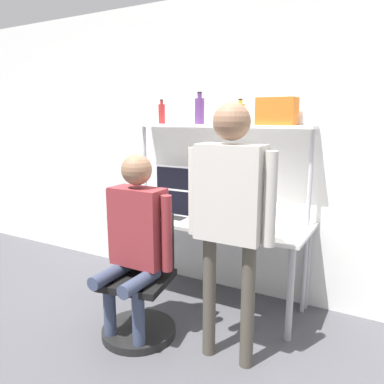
{
  "coord_description": "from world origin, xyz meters",
  "views": [
    {
      "loc": [
        1.41,
        -2.47,
        1.64
      ],
      "look_at": [
        0.15,
        -0.2,
        1.12
      ],
      "focal_mm": 35.0,
      "sensor_mm": 36.0,
      "label": 1
    }
  ],
  "objects_px": {
    "bottle_amber": "(240,114)",
    "cell_phone": "(200,222)",
    "laptop": "(176,210)",
    "person_standing": "(230,202)",
    "storage_box": "(277,111)",
    "bottle_purple": "(200,110)",
    "monitor": "(184,185)",
    "office_chair": "(140,298)",
    "bottle_red": "(162,113)",
    "person_seated": "(135,233)"
  },
  "relations": [
    {
      "from": "bottle_purple",
      "to": "storage_box",
      "type": "relative_size",
      "value": 0.92
    },
    {
      "from": "person_seated",
      "to": "bottle_purple",
      "type": "relative_size",
      "value": 4.86
    },
    {
      "from": "cell_phone",
      "to": "bottle_purple",
      "type": "bearing_deg",
      "value": 118.67
    },
    {
      "from": "monitor",
      "to": "person_seated",
      "type": "height_order",
      "value": "person_seated"
    },
    {
      "from": "bottle_purple",
      "to": "cell_phone",
      "type": "bearing_deg",
      "value": -61.33
    },
    {
      "from": "cell_phone",
      "to": "person_seated",
      "type": "bearing_deg",
      "value": -108.35
    },
    {
      "from": "laptop",
      "to": "monitor",
      "type": "bearing_deg",
      "value": 107.41
    },
    {
      "from": "bottle_red",
      "to": "bottle_purple",
      "type": "xyz_separation_m",
      "value": [
        0.41,
        0.0,
        0.02
      ]
    },
    {
      "from": "person_standing",
      "to": "bottle_amber",
      "type": "bearing_deg",
      "value": 108.8
    },
    {
      "from": "laptop",
      "to": "storage_box",
      "type": "bearing_deg",
      "value": 20.22
    },
    {
      "from": "monitor",
      "to": "laptop",
      "type": "distance_m",
      "value": 0.37
    },
    {
      "from": "bottle_amber",
      "to": "storage_box",
      "type": "xyz_separation_m",
      "value": [
        0.32,
        0.0,
        0.02
      ]
    },
    {
      "from": "monitor",
      "to": "storage_box",
      "type": "bearing_deg",
      "value": -1.4
    },
    {
      "from": "person_seated",
      "to": "person_standing",
      "type": "bearing_deg",
      "value": 5.07
    },
    {
      "from": "cell_phone",
      "to": "bottle_amber",
      "type": "distance_m",
      "value": 0.98
    },
    {
      "from": "laptop",
      "to": "bottle_purple",
      "type": "xyz_separation_m",
      "value": [
        0.08,
        0.29,
        0.86
      ]
    },
    {
      "from": "monitor",
      "to": "laptop",
      "type": "xyz_separation_m",
      "value": [
        0.1,
        -0.31,
        -0.16
      ]
    },
    {
      "from": "cell_phone",
      "to": "bottle_purple",
      "type": "distance_m",
      "value": 1.0
    },
    {
      "from": "office_chair",
      "to": "bottle_amber",
      "type": "height_order",
      "value": "bottle_amber"
    },
    {
      "from": "bottle_amber",
      "to": "person_seated",
      "type": "bearing_deg",
      "value": -112.78
    },
    {
      "from": "bottle_amber",
      "to": "storage_box",
      "type": "relative_size",
      "value": 0.7
    },
    {
      "from": "cell_phone",
      "to": "bottle_purple",
      "type": "xyz_separation_m",
      "value": [
        -0.19,
        0.35,
        0.92
      ]
    },
    {
      "from": "bottle_amber",
      "to": "office_chair",
      "type": "bearing_deg",
      "value": -114.2
    },
    {
      "from": "bottle_purple",
      "to": "laptop",
      "type": "bearing_deg",
      "value": -105.73
    },
    {
      "from": "cell_phone",
      "to": "person_standing",
      "type": "relative_size",
      "value": 0.09
    },
    {
      "from": "office_chair",
      "to": "bottle_red",
      "type": "height_order",
      "value": "bottle_red"
    },
    {
      "from": "person_seated",
      "to": "bottle_amber",
      "type": "xyz_separation_m",
      "value": [
        0.4,
        0.96,
        0.85
      ]
    },
    {
      "from": "cell_phone",
      "to": "office_chair",
      "type": "distance_m",
      "value": 0.78
    },
    {
      "from": "laptop",
      "to": "person_seated",
      "type": "distance_m",
      "value": 0.67
    },
    {
      "from": "person_standing",
      "to": "bottle_amber",
      "type": "xyz_separation_m",
      "value": [
        -0.31,
        0.9,
        0.55
      ]
    },
    {
      "from": "bottle_red",
      "to": "monitor",
      "type": "bearing_deg",
      "value": 5.48
    },
    {
      "from": "monitor",
      "to": "laptop",
      "type": "bearing_deg",
      "value": -72.59
    },
    {
      "from": "person_seated",
      "to": "storage_box",
      "type": "height_order",
      "value": "storage_box"
    },
    {
      "from": "bottle_red",
      "to": "bottle_purple",
      "type": "height_order",
      "value": "bottle_purple"
    },
    {
      "from": "laptop",
      "to": "bottle_red",
      "type": "height_order",
      "value": "bottle_red"
    },
    {
      "from": "monitor",
      "to": "cell_phone",
      "type": "height_order",
      "value": "monitor"
    },
    {
      "from": "person_seated",
      "to": "laptop",
      "type": "bearing_deg",
      "value": 95.77
    },
    {
      "from": "office_chair",
      "to": "person_seated",
      "type": "distance_m",
      "value": 0.54
    },
    {
      "from": "monitor",
      "to": "bottle_red",
      "type": "xyz_separation_m",
      "value": [
        -0.23,
        -0.02,
        0.67
      ]
    },
    {
      "from": "laptop",
      "to": "cell_phone",
      "type": "height_order",
      "value": "laptop"
    },
    {
      "from": "office_chair",
      "to": "storage_box",
      "type": "relative_size",
      "value": 3.0
    },
    {
      "from": "bottle_amber",
      "to": "monitor",
      "type": "bearing_deg",
      "value": 177.82
    },
    {
      "from": "monitor",
      "to": "laptop",
      "type": "relative_size",
      "value": 2.2
    },
    {
      "from": "laptop",
      "to": "bottle_purple",
      "type": "distance_m",
      "value": 0.91
    },
    {
      "from": "bottle_amber",
      "to": "bottle_red",
      "type": "bearing_deg",
      "value": 180.0
    },
    {
      "from": "office_chair",
      "to": "bottle_red",
      "type": "distance_m",
      "value": 1.7
    },
    {
      "from": "person_standing",
      "to": "storage_box",
      "type": "distance_m",
      "value": 1.06
    },
    {
      "from": "bottle_amber",
      "to": "cell_phone",
      "type": "bearing_deg",
      "value": -119.96
    },
    {
      "from": "person_standing",
      "to": "bottle_purple",
      "type": "bearing_deg",
      "value": 127.74
    },
    {
      "from": "person_standing",
      "to": "storage_box",
      "type": "relative_size",
      "value": 5.62
    }
  ]
}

